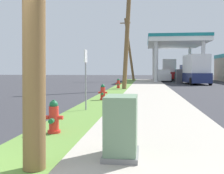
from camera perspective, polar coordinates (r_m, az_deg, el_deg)
name	(u,v)px	position (r m, az deg, el deg)	size (l,w,h in m)	color
fire_hydrant_nearest	(54,119)	(6.48, -11.71, -6.27)	(0.42, 0.38, 0.74)	red
fire_hydrant_second	(103,93)	(13.27, -1.88, -1.22)	(0.42, 0.38, 0.74)	red
fire_hydrant_third	(118,84)	(21.71, 1.29, 0.62)	(0.42, 0.37, 0.74)	red
utility_pole_midground	(127,26)	(21.42, 3.16, 12.22)	(1.12, 1.38, 9.16)	brown
utility_pole_background	(129,49)	(38.09, 3.54, 7.74)	(2.03, 0.40, 8.31)	brown
utility_cabinet	(121,129)	(4.62, 1.87, -8.46)	(0.56, 0.82, 1.00)	slate
street_sign_post	(86,67)	(9.93, -5.36, 4.05)	(0.05, 0.36, 2.12)	gray
car_teal_by_near_pump	(181,76)	(41.67, 13.81, 2.28)	(2.07, 4.56, 1.57)	#197075
car_white_by_far_pump	(164,76)	(37.93, 10.50, 2.21)	(2.20, 4.61, 1.57)	white
truck_red_at_forecourt	(169,70)	(44.61, 11.48, 3.37)	(2.51, 6.52, 3.11)	red
truck_navy_on_apron	(194,70)	(31.65, 16.34, 3.27)	(2.64, 6.55, 3.11)	navy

